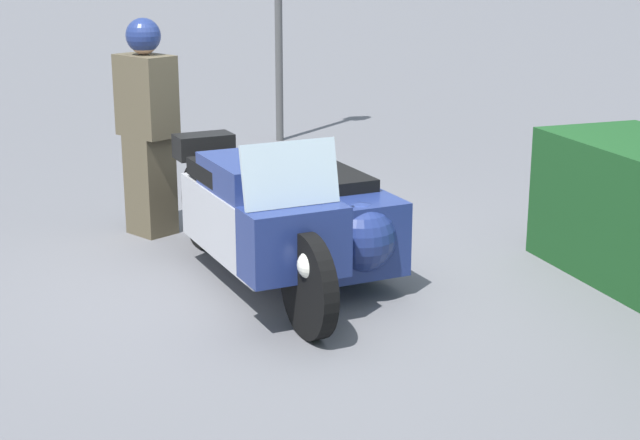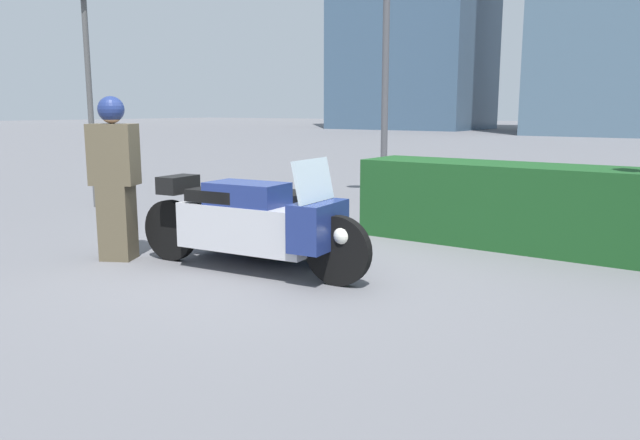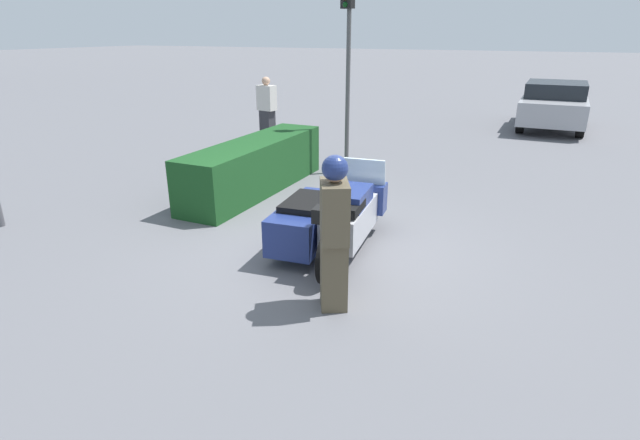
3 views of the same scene
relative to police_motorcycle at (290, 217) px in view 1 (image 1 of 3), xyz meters
name	(u,v)px [view 1 (image 1 of 3)]	position (x,y,z in m)	size (l,w,h in m)	color
ground_plane	(295,279)	(-0.02, 0.04, -0.47)	(160.00, 160.00, 0.00)	slate
police_motorcycle	(290,217)	(0.00, 0.00, 0.00)	(2.66, 1.29, 1.16)	black
officer_rider	(147,122)	(-1.50, -0.71, 0.45)	(0.55, 0.47, 1.74)	brown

